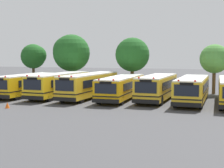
{
  "coord_description": "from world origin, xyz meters",
  "views": [
    {
      "loc": [
        10.22,
        -32.98,
        4.67
      ],
      "look_at": [
        -1.1,
        0.0,
        1.6
      ],
      "focal_mm": 52.48,
      "sensor_mm": 36.0,
      "label": 1
    }
  ],
  "objects_px": {
    "school_bus_3": "(122,87)",
    "tree_3": "(216,58)",
    "school_bus_2": "(90,84)",
    "traffic_cone": "(7,105)",
    "school_bus_4": "(157,87)",
    "school_bus_1": "(60,84)",
    "school_bus_5": "(192,89)",
    "school_bus_0": "(31,83)",
    "tree_0": "(34,56)",
    "tree_1": "(70,52)",
    "tree_2": "(132,55)"
  },
  "relations": [
    {
      "from": "school_bus_2",
      "to": "school_bus_3",
      "type": "distance_m",
      "value": 3.77
    },
    {
      "from": "school_bus_2",
      "to": "school_bus_3",
      "type": "xyz_separation_m",
      "value": [
        3.76,
        -0.22,
        -0.12
      ]
    },
    {
      "from": "school_bus_0",
      "to": "tree_2",
      "type": "height_order",
      "value": "tree_2"
    },
    {
      "from": "tree_1",
      "to": "tree_2",
      "type": "relative_size",
      "value": 1.08
    },
    {
      "from": "tree_0",
      "to": "tree_3",
      "type": "relative_size",
      "value": 1.05
    },
    {
      "from": "school_bus_3",
      "to": "tree_3",
      "type": "bearing_deg",
      "value": -140.19
    },
    {
      "from": "traffic_cone",
      "to": "school_bus_0",
      "type": "bearing_deg",
      "value": 110.25
    },
    {
      "from": "tree_1",
      "to": "tree_3",
      "type": "relative_size",
      "value": 1.26
    },
    {
      "from": "school_bus_5",
      "to": "traffic_cone",
      "type": "height_order",
      "value": "school_bus_5"
    },
    {
      "from": "school_bus_0",
      "to": "school_bus_4",
      "type": "bearing_deg",
      "value": -178.93
    },
    {
      "from": "tree_0",
      "to": "tree_2",
      "type": "distance_m",
      "value": 14.56
    },
    {
      "from": "tree_2",
      "to": "traffic_cone",
      "type": "distance_m",
      "value": 18.75
    },
    {
      "from": "school_bus_3",
      "to": "school_bus_0",
      "type": "bearing_deg",
      "value": -1.62
    },
    {
      "from": "school_bus_4",
      "to": "school_bus_3",
      "type": "bearing_deg",
      "value": 3.36
    },
    {
      "from": "school_bus_2",
      "to": "traffic_cone",
      "type": "distance_m",
      "value": 10.04
    },
    {
      "from": "school_bus_1",
      "to": "tree_2",
      "type": "relative_size",
      "value": 1.67
    },
    {
      "from": "school_bus_0",
      "to": "tree_3",
      "type": "height_order",
      "value": "tree_3"
    },
    {
      "from": "tree_1",
      "to": "tree_2",
      "type": "height_order",
      "value": "tree_1"
    },
    {
      "from": "school_bus_0",
      "to": "school_bus_3",
      "type": "distance_m",
      "value": 11.1
    },
    {
      "from": "school_bus_0",
      "to": "tree_0",
      "type": "bearing_deg",
      "value": -59.79
    },
    {
      "from": "tree_2",
      "to": "tree_3",
      "type": "bearing_deg",
      "value": 0.66
    },
    {
      "from": "traffic_cone",
      "to": "school_bus_3",
      "type": "bearing_deg",
      "value": 48.67
    },
    {
      "from": "school_bus_5",
      "to": "traffic_cone",
      "type": "relative_size",
      "value": 19.23
    },
    {
      "from": "tree_3",
      "to": "traffic_cone",
      "type": "xyz_separation_m",
      "value": [
        -17.1,
        -17.08,
        -4.02
      ]
    },
    {
      "from": "school_bus_4",
      "to": "tree_3",
      "type": "xyz_separation_m",
      "value": [
        5.5,
        8.08,
        2.86
      ]
    },
    {
      "from": "school_bus_1",
      "to": "tree_2",
      "type": "height_order",
      "value": "tree_2"
    },
    {
      "from": "school_bus_0",
      "to": "school_bus_3",
      "type": "xyz_separation_m",
      "value": [
        11.1,
        -0.0,
        -0.03
      ]
    },
    {
      "from": "school_bus_3",
      "to": "school_bus_5",
      "type": "xyz_separation_m",
      "value": [
        7.36,
        -0.15,
        0.04
      ]
    },
    {
      "from": "school_bus_2",
      "to": "school_bus_4",
      "type": "distance_m",
      "value": 7.55
    },
    {
      "from": "school_bus_3",
      "to": "school_bus_5",
      "type": "distance_m",
      "value": 7.36
    },
    {
      "from": "school_bus_1",
      "to": "school_bus_4",
      "type": "xyz_separation_m",
      "value": [
        11.18,
        -0.07,
        -0.02
      ]
    },
    {
      "from": "school_bus_2",
      "to": "school_bus_5",
      "type": "xyz_separation_m",
      "value": [
        11.12,
        -0.37,
        -0.08
      ]
    },
    {
      "from": "tree_3",
      "to": "tree_2",
      "type": "bearing_deg",
      "value": -179.34
    },
    {
      "from": "school_bus_4",
      "to": "school_bus_5",
      "type": "relative_size",
      "value": 0.91
    },
    {
      "from": "tree_0",
      "to": "school_bus_0",
      "type": "bearing_deg",
      "value": -60.45
    },
    {
      "from": "school_bus_2",
      "to": "school_bus_5",
      "type": "distance_m",
      "value": 11.13
    },
    {
      "from": "school_bus_2",
      "to": "tree_2",
      "type": "bearing_deg",
      "value": -106.67
    },
    {
      "from": "school_bus_3",
      "to": "tree_1",
      "type": "height_order",
      "value": "tree_1"
    },
    {
      "from": "school_bus_0",
      "to": "school_bus_2",
      "type": "bearing_deg",
      "value": -177.67
    },
    {
      "from": "school_bus_5",
      "to": "tree_2",
      "type": "distance_m",
      "value": 12.29
    },
    {
      "from": "school_bus_0",
      "to": "school_bus_1",
      "type": "relative_size",
      "value": 1.0
    },
    {
      "from": "school_bus_5",
      "to": "tree_0",
      "type": "bearing_deg",
      "value": -19.21
    },
    {
      "from": "tree_0",
      "to": "tree_3",
      "type": "height_order",
      "value": "tree_0"
    },
    {
      "from": "school_bus_1",
      "to": "school_bus_5",
      "type": "distance_m",
      "value": 14.76
    },
    {
      "from": "school_bus_1",
      "to": "school_bus_3",
      "type": "height_order",
      "value": "school_bus_1"
    },
    {
      "from": "tree_1",
      "to": "traffic_cone",
      "type": "xyz_separation_m",
      "value": [
        2.08,
        -16.85,
        -4.82
      ]
    },
    {
      "from": "school_bus_4",
      "to": "tree_2",
      "type": "distance_m",
      "value": 9.91
    },
    {
      "from": "school_bus_4",
      "to": "tree_3",
      "type": "bearing_deg",
      "value": -122.55
    },
    {
      "from": "tree_3",
      "to": "traffic_cone",
      "type": "relative_size",
      "value": 11.1
    },
    {
      "from": "school_bus_4",
      "to": "school_bus_5",
      "type": "distance_m",
      "value": 3.59
    }
  ]
}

